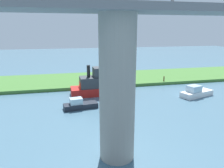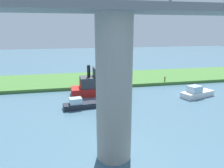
% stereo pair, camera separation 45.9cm
% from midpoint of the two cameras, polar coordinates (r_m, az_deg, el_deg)
% --- Properties ---
extents(ground_plane, '(160.00, 160.00, 0.00)m').
position_cam_midpoint_polar(ground_plane, '(35.84, 0.64, -1.05)').
color(ground_plane, '#476B7F').
extents(grassy_bank, '(80.00, 12.00, 0.50)m').
position_cam_midpoint_polar(grassy_bank, '(41.47, -1.32, 1.39)').
color(grassy_bank, '#427533').
rests_on(grassy_bank, ground).
extents(bridge_pylon, '(2.55, 2.55, 10.44)m').
position_cam_midpoint_polar(bridge_pylon, '(15.33, 0.53, -1.56)').
color(bridge_pylon, '#9E998E').
rests_on(bridge_pylon, ground).
extents(bridge_span, '(68.13, 4.30, 3.25)m').
position_cam_midpoint_polar(bridge_span, '(14.86, 0.56, 20.20)').
color(bridge_span, slate).
rests_on(bridge_span, bridge_pylon).
extents(person_on_bank, '(0.49, 0.49, 1.39)m').
position_cam_midpoint_polar(person_on_bank, '(37.09, -6.76, 1.28)').
color(person_on_bank, '#2D334C').
rests_on(person_on_bank, grassy_bank).
extents(mooring_post, '(0.20, 0.20, 0.86)m').
position_cam_midpoint_polar(mooring_post, '(39.30, 13.09, 1.33)').
color(mooring_post, brown).
rests_on(mooring_post, grassy_bank).
extents(skiff_small, '(8.68, 3.05, 4.41)m').
position_cam_midpoint_polar(skiff_small, '(32.22, -2.92, 0.19)').
color(skiff_small, red).
rests_on(skiff_small, ground).
extents(motorboat_white, '(5.34, 3.21, 1.68)m').
position_cam_midpoint_polar(motorboat_white, '(33.36, 20.72, -2.07)').
color(motorboat_white, white).
rests_on(motorboat_white, ground).
extents(riverboat_paddlewheel, '(4.21, 1.94, 1.35)m').
position_cam_midpoint_polar(riverboat_paddlewheel, '(26.90, -8.96, -5.36)').
color(riverboat_paddlewheel, '#1E232D').
rests_on(riverboat_paddlewheel, ground).
extents(marker_buoy, '(0.50, 0.50, 0.50)m').
position_cam_midpoint_polar(marker_buoy, '(25.19, 0.42, -7.11)').
color(marker_buoy, orange).
rests_on(marker_buoy, ground).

